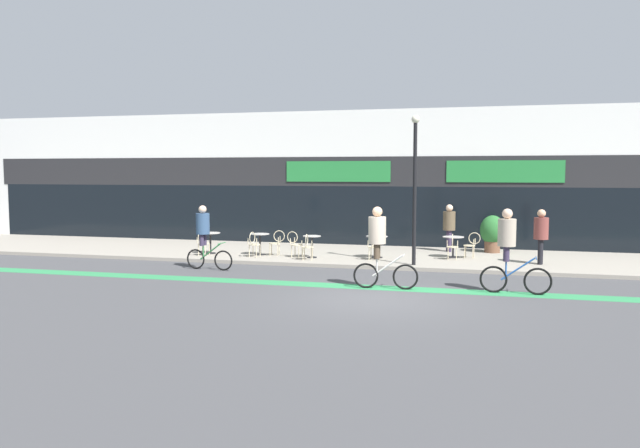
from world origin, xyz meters
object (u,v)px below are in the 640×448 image
Objects in this scene: bistro_table_3 at (377,242)px; cyclist_0 at (379,240)px; cafe_chair_1_near at (254,242)px; cyclist_1 at (509,244)px; bistro_table_0 at (210,239)px; bistro_table_1 at (260,240)px; cafe_chair_0_near at (203,241)px; cafe_chair_4_near at (452,245)px; cafe_chair_2_near at (307,245)px; cafe_chair_3_near at (374,245)px; pedestrian_far_end at (541,232)px; bistro_table_2 at (312,242)px; cafe_chair_4_side at (472,243)px; bistro_table_4 at (453,242)px; cafe_chair_2_side at (295,242)px; cafe_chair_1_side at (277,241)px; cyclist_2 at (204,232)px; planter_pot at (492,232)px; lamp_post at (415,178)px; pedestrian_near_end at (449,224)px.

cyclist_0 is (0.90, -5.06, 0.63)m from bistro_table_3.
cafe_chair_1_near is 0.41× the size of cyclist_1.
cyclist_0 is (5.11, -4.12, 0.66)m from cafe_chair_1_near.
bistro_table_0 reaches higher than bistro_table_1.
cafe_chair_0_near is 8.74m from cafe_chair_4_near.
cafe_chair_2_near reaches higher than bistro_table_3.
bistro_table_1 is 0.35× the size of cyclist_0.
cafe_chair_2_near is 2.25m from cafe_chair_3_near.
cafe_chair_2_near is 1.00× the size of cafe_chair_3_near.
cafe_chair_0_near is at bearing -90.83° from bistro_table_0.
cafe_chair_0_near is 0.51× the size of pedestrian_far_end.
cafe_chair_0_near is 1.00× the size of cafe_chair_4_near.
cafe_chair_3_near is at bearing -78.60° from cafe_chair_1_near.
cafe_chair_1_near reaches higher than bistro_table_2.
bistro_table_3 is at bearing 19.92° from cafe_chair_4_side.
bistro_table_4 is 0.81× the size of cafe_chair_2_side.
cafe_chair_1_side is 0.80m from cafe_chair_2_side.
cafe_chair_2_side reaches higher than bistro_table_3.
cafe_chair_2_near is 1.00× the size of cafe_chair_2_side.
cafe_chair_4_near is at bearing 51.77° from cafe_chair_4_side.
cafe_chair_2_side reaches higher than bistro_table_1.
cafe_chair_1_side is (-1.39, 0.26, -0.02)m from bistro_table_2.
bistro_table_1 is at bearing 60.79° from cafe_chair_2_near.
cyclist_2 is (-1.43, -2.92, 0.57)m from cafe_chair_1_side.
bistro_table_1 is 8.59m from planter_pot.
cafe_chair_3_near reaches higher than bistro_table_0.
lamp_post reaches higher than bistro_table_4.
cafe_chair_1_side is 0.51× the size of pedestrian_near_end.
cafe_chair_1_near and cafe_chair_4_near have the same top height.
cyclist_0 is at bearing -164.67° from cafe_chair_3_near.
bistro_table_2 is at bearing -75.57° from cafe_chair_0_near.
cafe_chair_4_near is at bearing -101.16° from pedestrian_near_end.
bistro_table_2 is 2.26m from bistro_table_3.
cyclist_0 is at bearing -121.77° from cafe_chair_1_near.
cafe_chair_1_side is at bearing -37.87° from cafe_chair_1_near.
cafe_chair_0_near is at bearing 13.14° from pedestrian_far_end.
cafe_chair_0_near is at bearing -169.92° from bistro_table_3.
cafe_chair_1_side is at bearing 88.67° from cafe_chair_3_near.
lamp_post is at bearing 21.09° from cyclist_2.
bistro_table_1 is 1.41m from cafe_chair_2_side.
cafe_chair_1_near is 6.86m from cafe_chair_4_near.
bistro_table_3 is 4.31m from cafe_chair_1_near.
cyclist_2 is at bearing -147.30° from planter_pot.
cyclist_1 is at bearing -73.68° from bistro_table_4.
pedestrian_far_end is at bearing 3.06° from bistro_table_2.
cafe_chair_3_near is (2.81, -0.07, 0.00)m from cafe_chair_2_side.
bistro_table_2 is 5.49m from cyclist_0.
bistro_table_1 is 9.60m from pedestrian_far_end.
bistro_table_4 is at bearing 70.93° from cyclist_0.
cyclist_2 is at bearing -152.38° from bistro_table_4.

